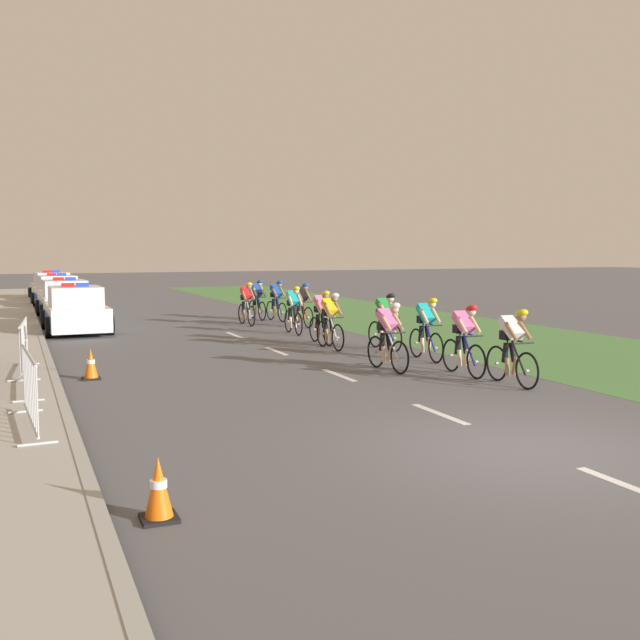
{
  "coord_description": "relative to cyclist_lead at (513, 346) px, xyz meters",
  "views": [
    {
      "loc": [
        -6.3,
        -7.68,
        2.65
      ],
      "look_at": [
        -0.05,
        7.23,
        1.1
      ],
      "focal_mm": 41.03,
      "sensor_mm": 36.0,
      "label": 1
    }
  ],
  "objects": [
    {
      "name": "police_car_furthest",
      "position": [
        -7.15,
        29.21,
        -0.11
      ],
      "size": [
        2.27,
        4.53,
        1.59
      ],
      "color": "white",
      "rests_on": "ground"
    },
    {
      "name": "cyclist_second",
      "position": [
        -0.23,
        1.33,
        0.0
      ],
      "size": [
        0.42,
        1.72,
        1.56
      ],
      "color": "black",
      "rests_on": "ground"
    },
    {
      "name": "cyclist_lead",
      "position": [
        0.0,
        0.0,
        0.0
      ],
      "size": [
        0.42,
        1.72,
        1.56
      ],
      "color": "black",
      "rests_on": "ground"
    },
    {
      "name": "crowd_barrier_rear",
      "position": [
        -8.82,
        4.54,
        -0.14
      ],
      "size": [
        0.65,
        2.32,
        1.07
      ],
      "color": "#B7BABF",
      "rests_on": "sidewalk_slab"
    },
    {
      "name": "lane_markings_centre",
      "position": [
        -2.66,
        2.39,
        -0.78
      ],
      "size": [
        0.14,
        17.6,
        0.01
      ],
      "color": "white",
      "rests_on": "ground"
    },
    {
      "name": "police_car_second",
      "position": [
        -7.15,
        18.61,
        -0.11
      ],
      "size": [
        2.1,
        4.45,
        1.59
      ],
      "color": "silver",
      "rests_on": "ground"
    },
    {
      "name": "ground_plane",
      "position": [
        -2.66,
        -3.93,
        -0.79
      ],
      "size": [
        160.0,
        160.0,
        0.0
      ],
      "primitive_type": "plane",
      "color": "#56565B"
    },
    {
      "name": "cyclist_eleventh",
      "position": [
        -0.41,
        14.97,
        0.0
      ],
      "size": [
        0.44,
        1.72,
        1.56
      ],
      "color": "black",
      "rests_on": "ground"
    },
    {
      "name": "cyclist_third",
      "position": [
        -1.43,
        2.47,
        0.0
      ],
      "size": [
        0.43,
        1.72,
        1.56
      ],
      "color": "black",
      "rests_on": "ground"
    },
    {
      "name": "cyclist_ninth",
      "position": [
        0.19,
        11.83,
        0.0
      ],
      "size": [
        0.45,
        1.72,
        1.56
      ],
      "color": "black",
      "rests_on": "ground"
    },
    {
      "name": "cyclist_fourth",
      "position": [
        0.15,
        3.48,
        0.0
      ],
      "size": [
        0.43,
        1.72,
        1.56
      ],
      "color": "black",
      "rests_on": "ground"
    },
    {
      "name": "cyclist_fifth",
      "position": [
        0.11,
        5.53,
        0.0
      ],
      "size": [
        0.43,
        1.72,
        1.56
      ],
      "color": "black",
      "rests_on": "ground"
    },
    {
      "name": "cyclist_sixth",
      "position": [
        -1.19,
        6.21,
        0.0
      ],
      "size": [
        0.42,
        1.72,
        1.56
      ],
      "color": "black",
      "rests_on": "ground"
    },
    {
      "name": "cyclist_twelfth",
      "position": [
        0.08,
        14.13,
        0.0
      ],
      "size": [
        0.46,
        1.72,
        1.56
      ],
      "color": "black",
      "rests_on": "ground"
    },
    {
      "name": "grass_verge",
      "position": [
        4.53,
        10.07,
        -0.78
      ],
      "size": [
        7.0,
        60.0,
        0.01
      ],
      "primitive_type": "cube",
      "color": "#4C7F42",
      "rests_on": "ground"
    },
    {
      "name": "police_car_third",
      "position": [
        -7.15,
        24.17,
        -0.11
      ],
      "size": [
        2.24,
        4.51,
        1.59
      ],
      "color": "silver",
      "rests_on": "ground"
    },
    {
      "name": "crowd_barrier_middle",
      "position": [
        -8.8,
        2.42,
        -0.14
      ],
      "size": [
        0.51,
        2.32,
        1.07
      ],
      "color": "#B7BABF",
      "rests_on": "sidewalk_slab"
    },
    {
      "name": "traffic_cone_mid",
      "position": [
        -7.72,
        -4.56,
        -0.48
      ],
      "size": [
        0.36,
        0.36,
        0.64
      ],
      "color": "black",
      "rests_on": "ground"
    },
    {
      "name": "crowd_barrier_front",
      "position": [
        -8.8,
        -0.56,
        -0.14
      ],
      "size": [
        0.62,
        2.32,
        1.07
      ],
      "color": "#B7BABF",
      "rests_on": "sidewalk_slab"
    },
    {
      "name": "police_car_nearest",
      "position": [
        -7.15,
        13.22,
        -0.11
      ],
      "size": [
        2.05,
        4.42,
        1.59
      ],
      "color": "white",
      "rests_on": "ground"
    },
    {
      "name": "kerb_edge",
      "position": [
        -8.28,
        10.07,
        -0.72
      ],
      "size": [
        0.16,
        60.0,
        0.13
      ],
      "primitive_type": "cube",
      "color": "#9E9E99",
      "rests_on": "ground"
    },
    {
      "name": "cyclist_seventh",
      "position": [
        -0.98,
        7.29,
        0.0
      ],
      "size": [
        0.42,
        1.72,
        1.56
      ],
      "color": "black",
      "rests_on": "ground"
    },
    {
      "name": "traffic_cone_near",
      "position": [
        -7.56,
        3.9,
        -0.48
      ],
      "size": [
        0.36,
        0.36,
        0.64
      ],
      "color": "black",
      "rests_on": "ground"
    },
    {
      "name": "cyclist_tenth",
      "position": [
        -1.41,
        13.08,
        0.0
      ],
      "size": [
        0.43,
        1.72,
        1.56
      ],
      "color": "black",
      "rests_on": "ground"
    },
    {
      "name": "cyclist_eighth",
      "position": [
        -0.85,
        9.9,
        0.0
      ],
      "size": [
        0.42,
        1.72,
        1.56
      ],
      "color": "black",
      "rests_on": "ground"
    }
  ]
}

